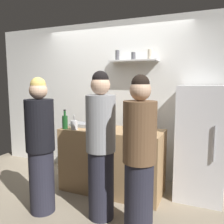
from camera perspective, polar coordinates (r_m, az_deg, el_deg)
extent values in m
plane|color=gray|center=(3.33, -8.15, -21.38)|extent=(5.28, 5.28, 0.00)
cube|color=white|center=(4.05, 0.68, 3.14)|extent=(4.80, 0.10, 2.60)
cube|color=silver|center=(3.77, 5.21, 12.34)|extent=(0.77, 0.22, 0.02)
cylinder|color=#4C4C51|center=(3.88, 1.31, 13.62)|extent=(0.07, 0.07, 0.16)
cylinder|color=#4C4C51|center=(3.78, 5.23, 13.41)|extent=(0.07, 0.07, 0.12)
cylinder|color=beige|center=(3.71, 9.33, 13.69)|extent=(0.08, 0.08, 0.15)
cube|color=white|center=(3.44, 20.68, -6.95)|extent=(0.61, 0.61, 1.55)
cylinder|color=#99999E|center=(3.10, 23.60, -7.15)|extent=(0.02, 0.02, 0.45)
cube|color=#9E7A51|center=(3.49, 0.00, -11.68)|extent=(1.46, 0.61, 0.92)
cube|color=gray|center=(3.61, -7.15, -3.09)|extent=(0.34, 0.24, 0.05)
cylinder|color=#B2B2B7|center=(3.37, -9.17, -3.18)|extent=(0.10, 0.10, 0.13)
cylinder|color=silver|center=(3.35, -9.09, -2.09)|extent=(0.02, 0.04, 0.18)
cylinder|color=silver|center=(3.34, -8.98, -2.15)|extent=(0.02, 0.03, 0.18)
cylinder|color=silver|center=(3.36, -9.06, -2.05)|extent=(0.01, 0.02, 0.19)
cylinder|color=silver|center=(3.36, -9.31, -2.16)|extent=(0.01, 0.01, 0.17)
cylinder|color=#19471E|center=(3.45, -11.39, -2.48)|extent=(0.08, 0.08, 0.19)
cylinder|color=#19471E|center=(3.43, -11.44, -0.31)|extent=(0.03, 0.03, 0.07)
cylinder|color=black|center=(3.42, -11.46, 0.44)|extent=(0.04, 0.04, 0.02)
cylinder|color=#B2BFB2|center=(3.01, 9.80, -3.66)|extent=(0.07, 0.07, 0.21)
cylinder|color=#B2BFB2|center=(2.98, 9.86, -1.01)|extent=(0.03, 0.03, 0.07)
cylinder|color=#333333|center=(2.98, 9.87, -0.19)|extent=(0.03, 0.03, 0.02)
cylinder|color=silver|center=(3.43, -3.51, -2.56)|extent=(0.09, 0.09, 0.17)
cylinder|color=silver|center=(3.41, -3.52, -0.95)|extent=(0.05, 0.05, 0.02)
cylinder|color=blue|center=(3.41, -3.53, -0.63)|extent=(0.06, 0.06, 0.02)
cylinder|color=#262633|center=(2.87, -2.69, -17.18)|extent=(0.30, 0.30, 0.81)
cylinder|color=gray|center=(2.66, -2.78, -2.78)|extent=(0.34, 0.34, 0.64)
sphere|color=#D8AD8C|center=(2.61, -2.84, 6.56)|extent=(0.22, 0.22, 0.22)
sphere|color=black|center=(2.61, -2.85, 8.00)|extent=(0.19, 0.19, 0.19)
cylinder|color=#262633|center=(3.11, -16.70, -15.81)|extent=(0.30, 0.30, 0.78)
cylinder|color=black|center=(2.92, -17.21, -3.08)|extent=(0.34, 0.34, 0.62)
sphere|color=#D8AD8C|center=(2.87, -17.53, 5.06)|extent=(0.21, 0.21, 0.21)
sphere|color=#D8B759|center=(2.87, -17.57, 6.32)|extent=(0.18, 0.18, 0.18)
cylinder|color=#262633|center=(2.61, 6.51, -20.17)|extent=(0.30, 0.30, 0.79)
cylinder|color=brown|center=(2.37, 6.76, -4.86)|extent=(0.34, 0.34, 0.62)
sphere|color=#D8AD8C|center=(2.32, 6.92, 5.31)|extent=(0.21, 0.21, 0.21)
sphere|color=black|center=(2.32, 6.95, 6.89)|extent=(0.18, 0.18, 0.18)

